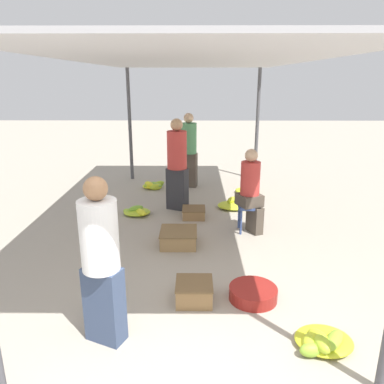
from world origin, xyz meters
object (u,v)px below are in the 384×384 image
at_px(banana_pile_right_0, 235,204).
at_px(banana_pile_right_2, 322,341).
at_px(banana_pile_left_1, 153,185).
at_px(crate_mid, 194,292).
at_px(vendor_foreground, 101,260).
at_px(banana_pile_right_1, 248,190).
at_px(stool, 249,210).
at_px(shopper_walking_far, 177,163).
at_px(banana_pile_left_0, 136,212).
at_px(shopper_walking_mid, 189,149).
at_px(crate_far, 194,213).
at_px(basin_black, 253,293).
at_px(crate_near, 179,237).
at_px(vendor_seated, 251,189).

relative_size(banana_pile_right_0, banana_pile_right_2, 1.11).
relative_size(banana_pile_left_1, banana_pile_right_0, 0.88).
bearing_deg(banana_pile_right_2, crate_mid, 147.32).
xyz_separation_m(vendor_foreground, banana_pile_right_1, (1.96, 4.72, -0.75)).
height_order(stool, crate_mid, stool).
bearing_deg(crate_mid, stool, 66.59).
bearing_deg(shopper_walking_far, stool, -41.88).
relative_size(banana_pile_left_0, shopper_walking_mid, 0.33).
height_order(banana_pile_right_1, crate_far, banana_pile_right_1).
distance_m(basin_black, banana_pile_left_1, 4.67).
relative_size(vendor_foreground, banana_pile_left_0, 2.95).
xyz_separation_m(banana_pile_right_1, crate_near, (-1.37, -2.62, 0.04)).
height_order(banana_pile_left_1, banana_pile_right_1, banana_pile_right_1).
height_order(basin_black, banana_pile_right_0, banana_pile_right_0).
height_order(basin_black, banana_pile_left_1, banana_pile_left_1).
bearing_deg(basin_black, stool, 83.93).
height_order(vendor_foreground, crate_mid, vendor_foreground).
bearing_deg(vendor_seated, banana_pile_left_1, 126.69).
distance_m(basin_black, crate_mid, 0.66).
bearing_deg(shopper_walking_mid, banana_pile_left_1, -168.33).
xyz_separation_m(basin_black, banana_pile_left_0, (-1.71, 2.68, -0.01)).
bearing_deg(banana_pile_right_2, shopper_walking_mid, 103.75).
distance_m(crate_near, shopper_walking_mid, 3.22).
bearing_deg(banana_pile_right_2, basin_black, 123.03).
bearing_deg(banana_pile_left_0, banana_pile_right_1, 31.88).
relative_size(crate_far, shopper_walking_far, 0.24).
distance_m(vendor_foreground, banana_pile_right_1, 5.16).
bearing_deg(crate_near, banana_pile_right_2, -57.63).
xyz_separation_m(vendor_seated, crate_near, (-1.12, -0.52, -0.59)).
relative_size(vendor_foreground, crate_far, 3.96).
bearing_deg(crate_far, stool, -34.43).
distance_m(banana_pile_right_1, crate_mid, 4.24).
relative_size(stool, crate_near, 0.82).
xyz_separation_m(banana_pile_right_1, crate_far, (-1.15, -1.49, 0.01)).
bearing_deg(crate_mid, basin_black, 3.54).
bearing_deg(crate_near, banana_pile_left_1, 103.34).
xyz_separation_m(vendor_seated, banana_pile_left_0, (-1.94, 0.74, -0.64)).
bearing_deg(banana_pile_left_0, shopper_walking_far, 24.64).
distance_m(stool, banana_pile_right_0, 1.18).
distance_m(vendor_foreground, basin_black, 1.79).
bearing_deg(banana_pile_left_0, crate_mid, -68.79).
xyz_separation_m(basin_black, crate_mid, (-0.66, -0.04, 0.04)).
relative_size(banana_pile_left_0, banana_pile_right_1, 1.05).
height_order(banana_pile_left_1, crate_far, crate_far).
bearing_deg(crate_far, basin_black, -75.29).
distance_m(banana_pile_right_0, shopper_walking_far, 1.36).
height_order(vendor_foreground, banana_pile_left_0, vendor_foreground).
height_order(banana_pile_right_2, shopper_walking_far, shopper_walking_far).
relative_size(banana_pile_left_1, crate_far, 1.32).
bearing_deg(banana_pile_right_0, basin_black, -91.96).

